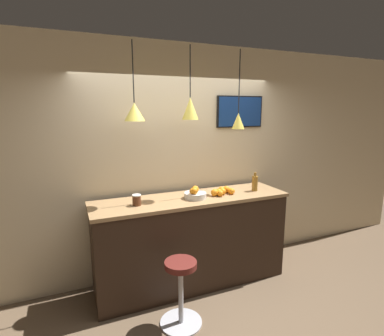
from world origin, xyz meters
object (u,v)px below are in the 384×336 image
Objects in this scene: spread_jar at (137,200)px; mounted_tv at (240,112)px; juice_bottle at (255,183)px; bar_stool at (181,287)px; fruit_bowl at (195,194)px.

mounted_tv is (1.51, 0.41, 0.92)m from spread_jar.
juice_bottle is 1.97× the size of spread_jar.
bar_stool is at bearing -141.14° from mounted_tv.
fruit_bowl is 1.10× the size of juice_bottle.
bar_stool is at bearing -154.73° from juice_bottle.
bar_stool is 2.86× the size of juice_bottle.
fruit_bowl is 0.68m from spread_jar.
mounted_tv reaches higher than fruit_bowl.
spread_jar is 1.82m from mounted_tv.
juice_bottle is (0.83, 0.01, 0.05)m from fruit_bowl.
spread_jar is at bearing 179.36° from fruit_bowl.
fruit_bowl is at bearing -0.64° from spread_jar.
juice_bottle reaches higher than bar_stool.
mounted_tv reaches higher than bar_stool.
fruit_bowl is at bearing -153.13° from mounted_tv.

